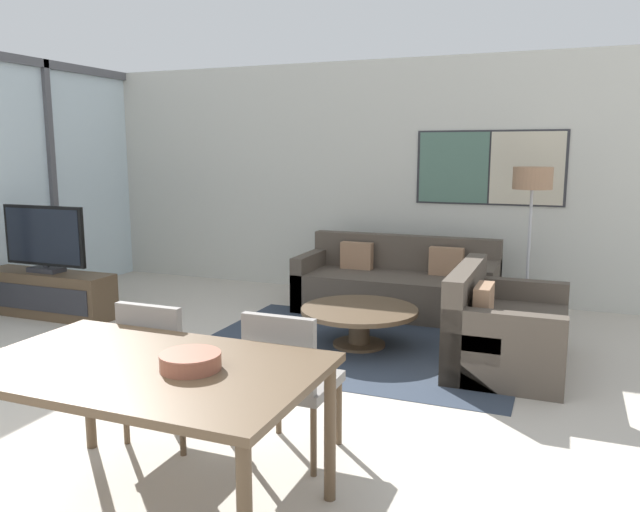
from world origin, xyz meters
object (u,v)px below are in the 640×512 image
(dining_chair_left, at_px, (164,362))
(fruit_bowl, at_px, (190,360))
(television, at_px, (44,240))
(floor_lamp, at_px, (532,188))
(tv_console, at_px, (48,294))
(sofa_side, at_px, (499,332))
(dining_chair_centre, at_px, (289,376))
(sofa_main, at_px, (398,287))
(coffee_table, at_px, (359,317))
(dining_table, at_px, (146,378))

(dining_chair_left, height_order, fruit_bowl, dining_chair_left)
(television, relative_size, floor_lamp, 0.66)
(tv_console, xyz_separation_m, fruit_bowl, (3.53, -2.63, 0.57))
(sofa_side, bearing_deg, floor_lamp, -4.59)
(dining_chair_centre, bearing_deg, sofa_side, 65.95)
(dining_chair_left, distance_m, floor_lamp, 4.14)
(dining_chair_left, distance_m, fruit_bowl, 0.97)
(dining_chair_centre, bearing_deg, sofa_main, 94.67)
(coffee_table, bearing_deg, dining_chair_centre, -82.43)
(sofa_main, bearing_deg, dining_chair_centre, -85.33)
(tv_console, xyz_separation_m, sofa_side, (4.62, 0.20, 0.03))
(coffee_table, relative_size, dining_table, 0.64)
(dining_chair_centre, bearing_deg, tv_console, 152.74)
(dining_chair_centre, bearing_deg, television, 152.73)
(dining_chair_left, bearing_deg, tv_console, 145.83)
(dining_chair_left, xyz_separation_m, dining_chair_centre, (0.79, 0.07, 0.00))
(sofa_side, xyz_separation_m, coffee_table, (-1.22, 0.04, -0.01))
(dining_chair_centre, height_order, fruit_bowl, dining_chair_centre)
(tv_console, height_order, floor_lamp, floor_lamp)
(tv_console, height_order, sofa_main, sofa_main)
(television, xyz_separation_m, floor_lamp, (4.73, 1.64, 0.55))
(television, distance_m, dining_chair_centre, 4.16)
(tv_console, relative_size, coffee_table, 1.45)
(dining_chair_left, relative_size, dining_chair_centre, 1.00)
(coffee_table, bearing_deg, fruit_bowl, -87.41)
(fruit_bowl, bearing_deg, sofa_main, 91.77)
(television, distance_m, dining_table, 4.22)
(tv_console, bearing_deg, dining_chair_left, -34.17)
(television, bearing_deg, dining_chair_left, -34.18)
(dining_table, relative_size, dining_chair_left, 1.87)
(dining_table, distance_m, dining_chair_centre, 0.87)
(television, distance_m, coffee_table, 3.45)
(fruit_bowl, bearing_deg, coffee_table, 92.59)
(coffee_table, xyz_separation_m, floor_lamp, (1.34, 1.40, 1.11))
(sofa_main, bearing_deg, television, -155.06)
(dining_chair_left, relative_size, fruit_bowl, 3.13)
(coffee_table, relative_size, dining_chair_left, 1.20)
(sofa_side, relative_size, coffee_table, 1.30)
(sofa_side, xyz_separation_m, dining_table, (-1.33, -2.84, 0.42))
(sofa_side, relative_size, dining_chair_left, 1.56)
(tv_console, distance_m, coffee_table, 3.41)
(sofa_main, relative_size, dining_chair_centre, 2.41)
(tv_console, distance_m, sofa_main, 3.75)
(tv_console, distance_m, fruit_bowl, 4.44)
(tv_console, height_order, dining_chair_centre, dining_chair_centre)
(sofa_main, xyz_separation_m, floor_lamp, (1.34, 0.06, 1.10))
(television, xyz_separation_m, sofa_side, (4.62, 0.20, -0.55))
(dining_table, bearing_deg, sofa_main, 88.49)
(dining_table, xyz_separation_m, floor_lamp, (1.45, 4.29, 0.68))
(sofa_side, relative_size, dining_table, 0.83)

